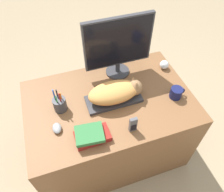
{
  "coord_description": "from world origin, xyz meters",
  "views": [
    {
      "loc": [
        -0.3,
        -0.56,
        1.92
      ],
      "look_at": [
        0.01,
        0.38,
        0.76
      ],
      "focal_mm": 35.0,
      "sensor_mm": 36.0,
      "label": 1
    }
  ],
  "objects_px": {
    "coffee_mug": "(176,93)",
    "phone": "(133,125)",
    "computer_mouse": "(57,128)",
    "baseball": "(164,65)",
    "pen_cup": "(60,104)",
    "monitor": "(118,45)",
    "keyboard": "(114,99)",
    "book_stack": "(91,135)",
    "cat": "(117,91)"
  },
  "relations": [
    {
      "from": "coffee_mug",
      "to": "pen_cup",
      "type": "distance_m",
      "value": 0.83
    },
    {
      "from": "cat",
      "to": "computer_mouse",
      "type": "height_order",
      "value": "cat"
    },
    {
      "from": "keyboard",
      "to": "book_stack",
      "type": "bearing_deg",
      "value": -132.82
    },
    {
      "from": "pen_cup",
      "to": "monitor",
      "type": "bearing_deg",
      "value": 24.21
    },
    {
      "from": "monitor",
      "to": "phone",
      "type": "xyz_separation_m",
      "value": [
        -0.09,
        -0.54,
        -0.21
      ]
    },
    {
      "from": "monitor",
      "to": "phone",
      "type": "relative_size",
      "value": 4.23
    },
    {
      "from": "cat",
      "to": "monitor",
      "type": "relative_size",
      "value": 0.77
    },
    {
      "from": "phone",
      "to": "book_stack",
      "type": "height_order",
      "value": "phone"
    },
    {
      "from": "book_stack",
      "to": "baseball",
      "type": "bearing_deg",
      "value": 31.23
    },
    {
      "from": "keyboard",
      "to": "computer_mouse",
      "type": "distance_m",
      "value": 0.44
    },
    {
      "from": "keyboard",
      "to": "phone",
      "type": "xyz_separation_m",
      "value": [
        0.03,
        -0.27,
        0.05
      ]
    },
    {
      "from": "cat",
      "to": "computer_mouse",
      "type": "xyz_separation_m",
      "value": [
        -0.45,
        -0.12,
        -0.07
      ]
    },
    {
      "from": "monitor",
      "to": "phone",
      "type": "distance_m",
      "value": 0.59
    },
    {
      "from": "coffee_mug",
      "to": "baseball",
      "type": "distance_m",
      "value": 0.31
    },
    {
      "from": "book_stack",
      "to": "computer_mouse",
      "type": "bearing_deg",
      "value": 145.8
    },
    {
      "from": "keyboard",
      "to": "book_stack",
      "type": "height_order",
      "value": "book_stack"
    },
    {
      "from": "keyboard",
      "to": "cat",
      "type": "bearing_deg",
      "value": -0.0
    },
    {
      "from": "computer_mouse",
      "to": "baseball",
      "type": "xyz_separation_m",
      "value": [
        0.93,
        0.31,
        0.02
      ]
    },
    {
      "from": "monitor",
      "to": "computer_mouse",
      "type": "bearing_deg",
      "value": -145.06
    },
    {
      "from": "pen_cup",
      "to": "phone",
      "type": "bearing_deg",
      "value": -37.88
    },
    {
      "from": "monitor",
      "to": "book_stack",
      "type": "height_order",
      "value": "monitor"
    },
    {
      "from": "computer_mouse",
      "to": "baseball",
      "type": "distance_m",
      "value": 0.98
    },
    {
      "from": "cat",
      "to": "pen_cup",
      "type": "relative_size",
      "value": 2.01
    },
    {
      "from": "phone",
      "to": "book_stack",
      "type": "xyz_separation_m",
      "value": [
        -0.27,
        0.02,
        -0.03
      ]
    },
    {
      "from": "monitor",
      "to": "computer_mouse",
      "type": "xyz_separation_m",
      "value": [
        -0.55,
        -0.39,
        -0.25
      ]
    },
    {
      "from": "monitor",
      "to": "cat",
      "type": "bearing_deg",
      "value": -110.7
    },
    {
      "from": "coffee_mug",
      "to": "phone",
      "type": "xyz_separation_m",
      "value": [
        -0.41,
        -0.16,
        0.02
      ]
    },
    {
      "from": "monitor",
      "to": "baseball",
      "type": "distance_m",
      "value": 0.45
    },
    {
      "from": "pen_cup",
      "to": "baseball",
      "type": "xyz_separation_m",
      "value": [
        0.88,
        0.15,
        -0.02
      ]
    },
    {
      "from": "cat",
      "to": "baseball",
      "type": "xyz_separation_m",
      "value": [
        0.48,
        0.2,
        -0.05
      ]
    },
    {
      "from": "coffee_mug",
      "to": "phone",
      "type": "distance_m",
      "value": 0.44
    },
    {
      "from": "pen_cup",
      "to": "phone",
      "type": "relative_size",
      "value": 1.62
    },
    {
      "from": "keyboard",
      "to": "phone",
      "type": "distance_m",
      "value": 0.28
    },
    {
      "from": "monitor",
      "to": "coffee_mug",
      "type": "height_order",
      "value": "monitor"
    },
    {
      "from": "cat",
      "to": "coffee_mug",
      "type": "bearing_deg",
      "value": -14.98
    },
    {
      "from": "keyboard",
      "to": "cat",
      "type": "relative_size",
      "value": 1.0
    },
    {
      "from": "cat",
      "to": "phone",
      "type": "distance_m",
      "value": 0.28
    },
    {
      "from": "coffee_mug",
      "to": "book_stack",
      "type": "xyz_separation_m",
      "value": [
        -0.67,
        -0.14,
        -0.01
      ]
    },
    {
      "from": "coffee_mug",
      "to": "baseball",
      "type": "xyz_separation_m",
      "value": [
        0.06,
        0.31,
        -0.01
      ]
    },
    {
      "from": "monitor",
      "to": "book_stack",
      "type": "relative_size",
      "value": 2.31
    },
    {
      "from": "coffee_mug",
      "to": "keyboard",
      "type": "bearing_deg",
      "value": 165.84
    },
    {
      "from": "computer_mouse",
      "to": "cat",
      "type": "bearing_deg",
      "value": 14.7
    },
    {
      "from": "coffee_mug",
      "to": "phone",
      "type": "relative_size",
      "value": 0.95
    },
    {
      "from": "baseball",
      "to": "phone",
      "type": "bearing_deg",
      "value": -134.88
    },
    {
      "from": "cat",
      "to": "book_stack",
      "type": "xyz_separation_m",
      "value": [
        -0.26,
        -0.25,
        -0.05
      ]
    },
    {
      "from": "monitor",
      "to": "coffee_mug",
      "type": "relative_size",
      "value": 4.43
    },
    {
      "from": "keyboard",
      "to": "coffee_mug",
      "type": "bearing_deg",
      "value": -14.16
    },
    {
      "from": "computer_mouse",
      "to": "coffee_mug",
      "type": "relative_size",
      "value": 0.72
    },
    {
      "from": "keyboard",
      "to": "phone",
      "type": "relative_size",
      "value": 3.28
    },
    {
      "from": "coffee_mug",
      "to": "book_stack",
      "type": "distance_m",
      "value": 0.69
    }
  ]
}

